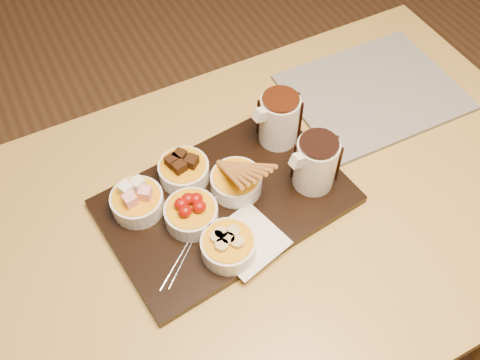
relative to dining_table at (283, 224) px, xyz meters
name	(u,v)px	position (x,y,z in m)	size (l,w,h in m)	color
ground	(269,335)	(0.00, 0.00, -0.65)	(5.00, 5.00, 0.00)	brown
dining_table	(283,224)	(0.00, 0.00, 0.00)	(1.20, 0.80, 0.75)	tan
serving_board	(226,201)	(-0.11, 0.04, 0.11)	(0.46, 0.30, 0.02)	black
napkin	(247,241)	(-0.12, -0.06, 0.12)	(0.12, 0.12, 0.00)	white
bowl_marshmallows	(138,202)	(-0.27, 0.10, 0.14)	(0.10, 0.10, 0.04)	silver
bowl_cake	(184,171)	(-0.16, 0.13, 0.14)	(0.10, 0.10, 0.04)	silver
bowl_strawberries	(191,215)	(-0.19, 0.03, 0.14)	(0.10, 0.10, 0.04)	silver
bowl_biscotti	(236,182)	(-0.08, 0.06, 0.14)	(0.10, 0.10, 0.04)	silver
bowl_bananas	(229,247)	(-0.16, -0.06, 0.14)	(0.10, 0.10, 0.04)	silver
pitcher_dark_chocolate	(316,164)	(0.06, 0.00, 0.17)	(0.08, 0.08, 0.11)	silver
pitcher_milk_chocolate	(279,120)	(0.05, 0.13, 0.17)	(0.08, 0.08, 0.11)	silver
fondue_skewers	(194,231)	(-0.20, 0.00, 0.12)	(0.26, 0.03, 0.01)	silver
newspaper	(373,92)	(0.32, 0.16, 0.10)	(0.37, 0.30, 0.01)	beige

